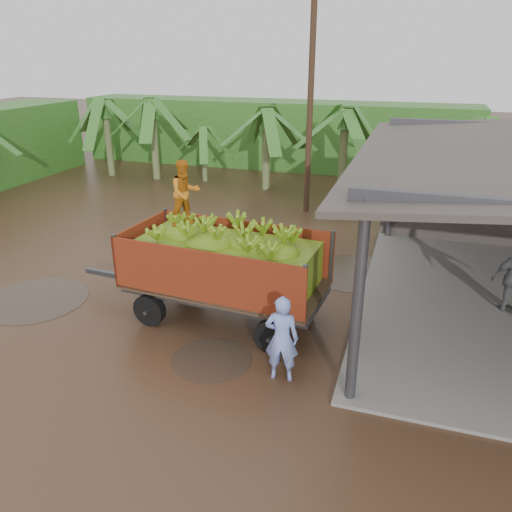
{
  "coord_description": "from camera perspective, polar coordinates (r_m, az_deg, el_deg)",
  "views": [
    {
      "loc": [
        5.99,
        -11.59,
        6.12
      ],
      "look_at": [
        2.55,
        -0.98,
        1.53
      ],
      "focal_mm": 35.0,
      "sensor_mm": 36.0,
      "label": 1
    }
  ],
  "objects": [
    {
      "name": "man_blue",
      "position": [
        9.9,
        2.95,
        -9.39
      ],
      "size": [
        0.71,
        0.51,
        1.83
      ],
      "primitive_type": "imported",
      "rotation": [
        0.0,
        0.0,
        3.25
      ],
      "color": "#7E94E6",
      "rests_on": "ground"
    },
    {
      "name": "ground",
      "position": [
        14.41,
        -8.5,
        -3.04
      ],
      "size": [
        100.0,
        100.0,
        0.0
      ],
      "primitive_type": "plane",
      "color": "black",
      "rests_on": "ground"
    },
    {
      "name": "banana_plants",
      "position": [
        21.99,
        -15.51,
        10.51
      ],
      "size": [
        24.07,
        20.21,
        4.31
      ],
      "color": "#2D661E",
      "rests_on": "ground"
    },
    {
      "name": "banana_trailer",
      "position": [
        11.87,
        -3.62,
        -0.96
      ],
      "size": [
        6.64,
        2.65,
        3.78
      ],
      "rotation": [
        0.0,
        0.0,
        -0.08
      ],
      "color": "#B03419",
      "rests_on": "ground"
    },
    {
      "name": "hedge_north",
      "position": [
        29.05,
        1.83,
        13.79
      ],
      "size": [
        22.0,
        3.0,
        3.6
      ],
      "primitive_type": "cube",
      "color": "#2D661E",
      "rests_on": "ground"
    },
    {
      "name": "utility_pole",
      "position": [
        19.99,
        6.24,
        17.45
      ],
      "size": [
        1.2,
        0.24,
        8.8
      ],
      "color": "#47301E",
      "rests_on": "ground"
    }
  ]
}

